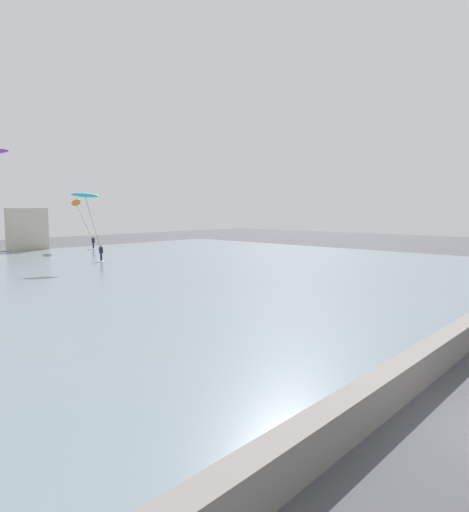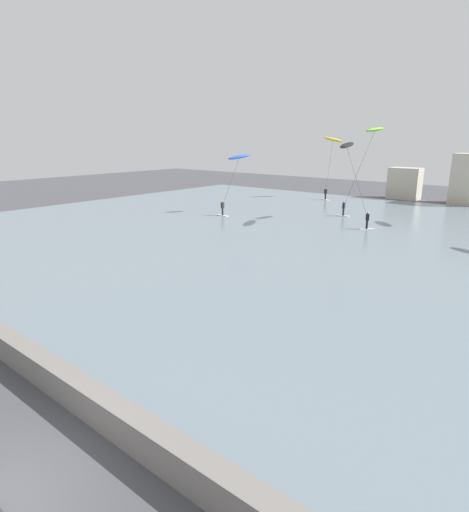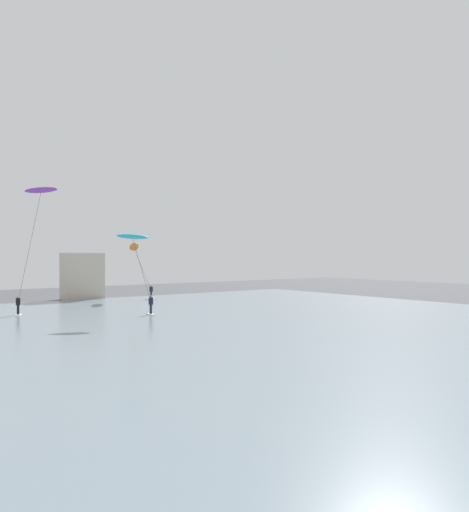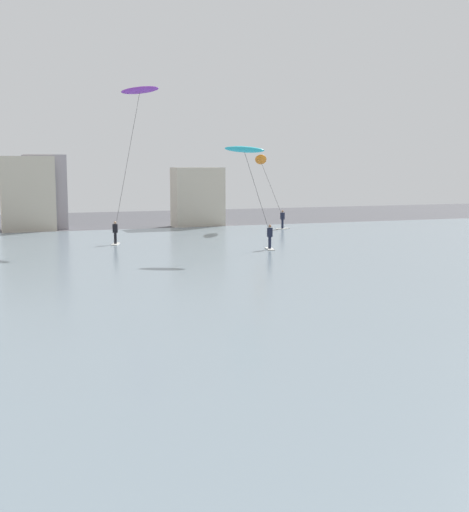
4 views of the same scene
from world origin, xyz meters
TOP-DOWN VIEW (x-y plane):
  - water_bay at (0.00, 29.91)m, footprint 84.00×52.00m
  - far_shore_buildings at (0.31, 58.65)m, footprint 27.75×5.61m
  - kitesurfer_orange at (17.28, 52.25)m, footprint 3.31×3.21m
  - kitesurfer_cyan at (9.97, 36.90)m, footprint 4.10×3.36m
  - kitesurfer_purple at (4.90, 45.84)m, footprint 4.14×3.46m

SIDE VIEW (x-z plane):
  - water_bay at x=0.00m, z-range 0.00..0.10m
  - far_shore_buildings at x=0.31m, z-range -0.32..6.24m
  - kitesurfer_orange at x=17.28m, z-range 2.24..8.92m
  - kitesurfer_cyan at x=9.97m, z-range 2.34..9.18m
  - kitesurfer_purple at x=4.90m, z-range 4.25..15.51m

